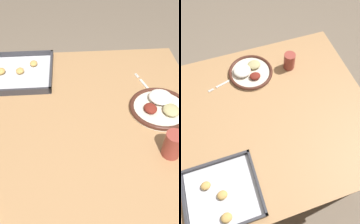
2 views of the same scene
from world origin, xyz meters
The scene contains 6 objects.
ground_plane centered at (0.00, 0.00, 0.00)m, with size 8.00×8.00×0.00m, color #7A6B59.
dining_table centered at (0.00, 0.00, 0.65)m, with size 1.10×1.02×0.76m.
dinner_plate centered at (0.04, -0.31, 0.77)m, with size 0.27×0.27×0.05m.
fork centered at (0.20, -0.29, 0.76)m, with size 0.20×0.07×0.00m.
baking_tray centered at (0.35, 0.32, 0.77)m, with size 0.34×0.31×0.04m.
drinking_cup centered at (-0.21, -0.29, 0.81)m, with size 0.07×0.07×0.10m.
Camera 2 is at (0.19, 0.54, 1.82)m, focal length 35.00 mm.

